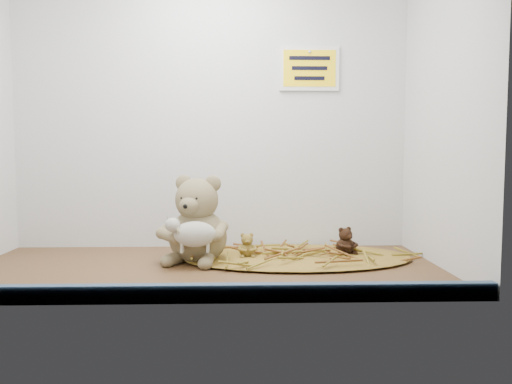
{
  "coord_description": "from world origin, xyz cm",
  "views": [
    {
      "loc": [
        9.19,
        -124.79,
        29.08
      ],
      "look_at": [
        12.91,
        2.45,
        19.23
      ],
      "focal_mm": 35.0,
      "sensor_mm": 36.0,
      "label": 1
    }
  ],
  "objects_px": {
    "mini_teddy_tan": "(247,244)",
    "toy_lamb": "(195,234)",
    "main_teddy": "(198,219)",
    "mini_teddy_brown": "(345,240)"
  },
  "relations": [
    {
      "from": "mini_teddy_tan",
      "to": "toy_lamb",
      "type": "bearing_deg",
      "value": -148.86
    },
    {
      "from": "main_teddy",
      "to": "mini_teddy_tan",
      "type": "relative_size",
      "value": 3.59
    },
    {
      "from": "toy_lamb",
      "to": "mini_teddy_tan",
      "type": "relative_size",
      "value": 2.17
    },
    {
      "from": "main_teddy",
      "to": "mini_teddy_tan",
      "type": "bearing_deg",
      "value": 24.27
    },
    {
      "from": "toy_lamb",
      "to": "mini_teddy_tan",
      "type": "xyz_separation_m",
      "value": [
        0.13,
        0.1,
        -0.04
      ]
    },
    {
      "from": "main_teddy",
      "to": "mini_teddy_brown",
      "type": "bearing_deg",
      "value": 23.53
    },
    {
      "from": "mini_teddy_brown",
      "to": "main_teddy",
      "type": "bearing_deg",
      "value": 155.65
    },
    {
      "from": "toy_lamb",
      "to": "mini_teddy_tan",
      "type": "distance_m",
      "value": 0.17
    },
    {
      "from": "mini_teddy_tan",
      "to": "mini_teddy_brown",
      "type": "distance_m",
      "value": 0.28
    },
    {
      "from": "mini_teddy_tan",
      "to": "mini_teddy_brown",
      "type": "height_order",
      "value": "mini_teddy_brown"
    }
  ]
}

